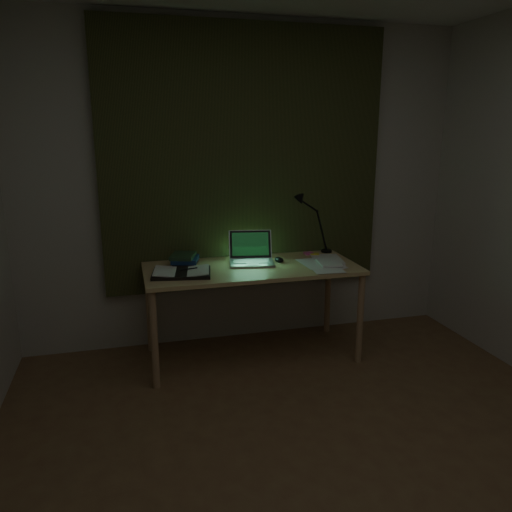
{
  "coord_description": "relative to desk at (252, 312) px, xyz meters",
  "views": [
    {
      "loc": [
        -0.92,
        -1.83,
        1.69
      ],
      "look_at": [
        -0.05,
        1.46,
        0.82
      ],
      "focal_mm": 35.0,
      "sensor_mm": 36.0,
      "label": 1
    }
  ],
  "objects": [
    {
      "name": "sticky_yellow",
      "position": [
        0.57,
        0.2,
        0.36
      ],
      "size": [
        0.08,
        0.08,
        0.01
      ],
      "primitive_type": "cube",
      "rotation": [
        0.0,
        0.0,
        -0.27
      ],
      "color": "yellow",
      "rests_on": "desk"
    },
    {
      "name": "sticky_pink",
      "position": [
        0.54,
        0.24,
        0.36
      ],
      "size": [
        0.07,
        0.07,
        0.01
      ],
      "primitive_type": "cube",
      "rotation": [
        0.0,
        0.0,
        0.03
      ],
      "color": "#FB61B9",
      "rests_on": "desk"
    },
    {
      "name": "loose_papers",
      "position": [
        0.52,
        -0.08,
        0.37
      ],
      "size": [
        0.44,
        0.46,
        0.02
      ],
      "primitive_type": null,
      "rotation": [
        0.0,
        0.0,
        0.31
      ],
      "color": "silver",
      "rests_on": "desk"
    },
    {
      "name": "mouse",
      "position": [
        0.23,
        0.07,
        0.37
      ],
      "size": [
        0.07,
        0.1,
        0.04
      ],
      "primitive_type": "ellipsoid",
      "rotation": [
        0.0,
        0.0,
        0.07
      ],
      "color": "black",
      "rests_on": "desk"
    },
    {
      "name": "curtain",
      "position": [
        0.05,
        0.38,
        1.09
      ],
      "size": [
        2.2,
        0.06,
        2.0
      ],
      "primitive_type": "cube",
      "color": "#2C3219",
      "rests_on": "wall_back"
    },
    {
      "name": "laptop",
      "position": [
        0.02,
        0.07,
        0.47
      ],
      "size": [
        0.39,
        0.42,
        0.24
      ],
      "primitive_type": null,
      "rotation": [
        0.0,
        0.0,
        -0.17
      ],
      "color": "#ACACB1",
      "rests_on": "desk"
    },
    {
      "name": "desk",
      "position": [
        0.0,
        0.0,
        0.0
      ],
      "size": [
        1.56,
        0.68,
        0.71
      ],
      "primitive_type": null,
      "color": "tan",
      "rests_on": "floor"
    },
    {
      "name": "floor",
      "position": [
        0.05,
        -1.58,
        -0.36
      ],
      "size": [
        3.5,
        4.0,
        0.0
      ],
      "primitive_type": "cube",
      "color": "brown",
      "rests_on": "ground"
    },
    {
      "name": "book_stack",
      "position": [
        -0.47,
        0.17,
        0.4
      ],
      "size": [
        0.22,
        0.25,
        0.09
      ],
      "primitive_type": null,
      "rotation": [
        0.0,
        0.0,
        -0.21
      ],
      "color": "silver",
      "rests_on": "desk"
    },
    {
      "name": "wall_back",
      "position": [
        0.05,
        0.42,
        0.89
      ],
      "size": [
        3.5,
        0.0,
        2.5
      ],
      "primitive_type": "cube",
      "color": "beige",
      "rests_on": "ground"
    },
    {
      "name": "open_textbook",
      "position": [
        -0.52,
        -0.08,
        0.37
      ],
      "size": [
        0.44,
        0.34,
        0.03
      ],
      "primitive_type": null,
      "rotation": [
        0.0,
        0.0,
        -0.17
      ],
      "color": "silver",
      "rests_on": "desk"
    },
    {
      "name": "desk_lamp",
      "position": [
        0.7,
        0.27,
        0.59
      ],
      "size": [
        0.35,
        0.29,
        0.48
      ],
      "primitive_type": null,
      "rotation": [
        0.0,
        0.0,
        -0.14
      ],
      "color": "black",
      "rests_on": "desk"
    }
  ]
}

